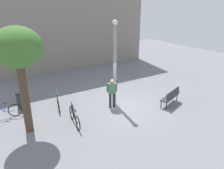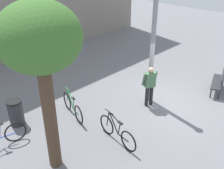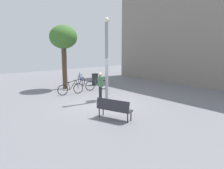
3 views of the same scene
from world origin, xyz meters
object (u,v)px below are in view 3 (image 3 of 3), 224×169
(trash_bin, at_px, (95,79))
(bicycle_black, at_px, (71,89))
(person_by_lamppost, at_px, (100,84))
(park_bench, at_px, (114,107))
(bicycle_blue, at_px, (81,80))
(lamppost, at_px, (107,57))
(plaza_tree, at_px, (63,39))
(bicycle_green, at_px, (97,85))

(trash_bin, bearing_deg, bicycle_black, -60.97)
(person_by_lamppost, distance_m, park_bench, 3.44)
(bicycle_blue, xyz_separation_m, bicycle_black, (2.83, -2.52, 0.00))
(lamppost, xyz_separation_m, plaza_tree, (-4.85, -0.24, 1.19))
(bicycle_green, bearing_deg, person_by_lamppost, -31.84)
(plaza_tree, xyz_separation_m, bicycle_black, (1.99, -0.61, -3.37))
(bicycle_black, bearing_deg, person_by_lamppost, 13.70)
(lamppost, bearing_deg, trash_bin, 152.70)
(bicycle_black, xyz_separation_m, trash_bin, (-1.80, 3.25, 0.10))
(person_by_lamppost, distance_m, bicycle_black, 2.67)
(park_bench, distance_m, bicycle_black, 5.66)
(bicycle_blue, bearing_deg, bicycle_green, -5.96)
(lamppost, distance_m, trash_bin, 5.64)
(park_bench, bearing_deg, bicycle_blue, 157.81)
(park_bench, relative_size, bicycle_green, 0.95)
(person_by_lamppost, distance_m, bicycle_green, 3.11)
(bicycle_green, xyz_separation_m, bicycle_black, (0.07, -2.23, 0.00))
(park_bench, xyz_separation_m, bicycle_black, (-5.58, 0.92, -0.16))
(plaza_tree, relative_size, bicycle_green, 2.70)
(park_bench, relative_size, bicycle_black, 0.92)
(person_by_lamppost, xyz_separation_m, park_bench, (3.05, -1.53, -0.42))
(lamppost, distance_m, bicycle_blue, 6.32)
(plaza_tree, height_order, trash_bin, plaza_tree)
(park_bench, bearing_deg, person_by_lamppost, 153.34)
(park_bench, relative_size, plaza_tree, 0.35)
(plaza_tree, xyz_separation_m, trash_bin, (0.19, 2.64, -3.27))
(bicycle_black, bearing_deg, bicycle_blue, 138.39)
(park_bench, xyz_separation_m, bicycle_blue, (-8.42, 3.43, -0.16))
(lamppost, distance_m, bicycle_green, 3.90)
(lamppost, relative_size, bicycle_blue, 2.69)
(lamppost, distance_m, bicycle_black, 3.69)
(bicycle_blue, xyz_separation_m, trash_bin, (1.03, 0.73, 0.10))
(lamppost, xyz_separation_m, bicycle_green, (-2.92, 1.38, -2.18))
(person_by_lamppost, bearing_deg, plaza_tree, -179.90)
(lamppost, xyz_separation_m, trash_bin, (-4.65, 2.40, -2.08))
(lamppost, relative_size, bicycle_green, 2.72)
(trash_bin, bearing_deg, lamppost, -27.30)
(bicycle_blue, height_order, trash_bin, same)
(trash_bin, bearing_deg, park_bench, -29.42)
(lamppost, bearing_deg, person_by_lamppost, -144.61)
(lamppost, bearing_deg, park_bench, -32.84)
(bicycle_blue, distance_m, trash_bin, 1.27)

